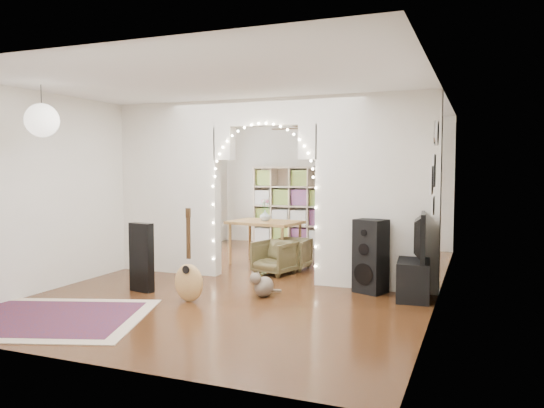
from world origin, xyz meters
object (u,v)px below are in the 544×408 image
at_px(acoustic_guitar, 189,267).
at_px(dining_chair_right, 292,254).
at_px(media_console, 414,277).
at_px(dining_chair_left, 275,257).
at_px(floor_speaker, 371,256).
at_px(bookcase, 292,206).
at_px(dining_table, 265,225).

bearing_deg(acoustic_guitar, dining_chair_right, 86.19).
distance_m(acoustic_guitar, media_console, 2.92).
relative_size(acoustic_guitar, dining_chair_left, 1.73).
xyz_separation_m(media_console, dining_chair_left, (-2.22, 0.67, 0.01)).
xyz_separation_m(acoustic_guitar, floor_speaker, (2.03, 1.33, 0.06)).
xyz_separation_m(dining_chair_left, dining_chair_right, (0.12, 0.48, -0.01)).
distance_m(bookcase, dining_chair_left, 3.23).
height_order(floor_speaker, dining_chair_left, floor_speaker).
xyz_separation_m(media_console, dining_chair_right, (-2.10, 1.15, 0.01)).
distance_m(media_console, dining_chair_left, 2.32).
xyz_separation_m(media_console, dining_table, (-2.70, 1.43, 0.43)).
bearing_deg(dining_chair_left, acoustic_guitar, -85.20).
distance_m(bookcase, dining_table, 2.35).
height_order(acoustic_guitar, floor_speaker, acoustic_guitar).
height_order(acoustic_guitar, media_console, acoustic_guitar).
bearing_deg(floor_speaker, acoustic_guitar, -124.92).
height_order(floor_speaker, dining_table, floor_speaker).
relative_size(media_console, dining_chair_left, 1.72).
bearing_deg(bookcase, media_console, -68.95).
bearing_deg(media_console, dining_chair_left, 158.02).
bearing_deg(acoustic_guitar, bookcase, 102.27).
bearing_deg(acoustic_guitar, dining_chair_left, 86.94).
distance_m(bookcase, dining_chair_right, 2.82).
relative_size(acoustic_guitar, media_console, 1.00).
distance_m(media_console, dining_chair_right, 2.39).
distance_m(acoustic_guitar, bookcase, 5.12).
relative_size(floor_speaker, bookcase, 0.58).
distance_m(floor_speaker, dining_chair_left, 1.80).
bearing_deg(dining_table, floor_speaker, -25.55).
height_order(floor_speaker, bookcase, bookcase).
distance_m(floor_speaker, bookcase, 4.50).
bearing_deg(acoustic_guitar, media_console, 34.69).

